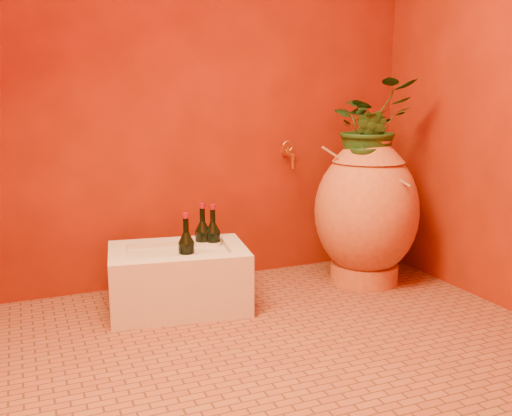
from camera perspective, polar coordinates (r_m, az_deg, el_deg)
name	(u,v)px	position (r m, az deg, el deg)	size (l,w,h in m)	color
floor	(277,346)	(2.54, 2.12, -13.61)	(2.50, 2.50, 0.00)	brown
wall_back	(202,60)	(3.23, -5.39, 14.56)	(2.50, 0.02, 2.50)	#601605
amphora	(366,211)	(3.28, 10.98, -0.27)	(0.66, 0.66, 0.84)	#BD6A35
stone_basin	(179,279)	(2.92, -7.75, -7.07)	(0.74, 0.56, 0.31)	beige
wine_bottle_a	(213,244)	(3.01, -4.31, -3.64)	(0.08, 0.08, 0.33)	black
wine_bottle_b	(203,244)	(3.01, -5.34, -3.59)	(0.08, 0.08, 0.34)	black
wine_bottle_c	(187,256)	(2.80, -6.95, -4.80)	(0.08, 0.08, 0.33)	black
wall_tap	(289,153)	(3.36, 3.29, 5.50)	(0.07, 0.14, 0.16)	#B27C29
plant_main	(370,125)	(3.25, 11.29, 8.11)	(0.46, 0.40, 0.51)	#193F16
plant_side	(368,144)	(3.14, 11.12, 6.32)	(0.19, 0.16, 0.35)	#193F16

